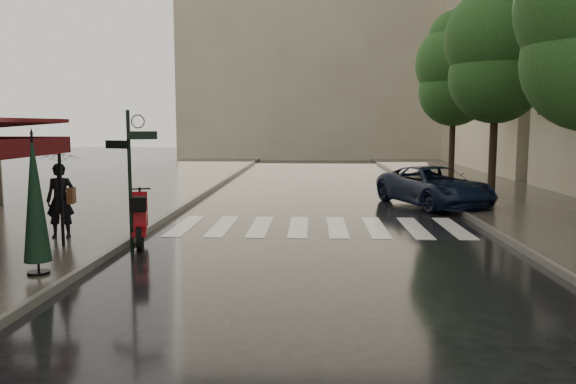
# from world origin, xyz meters

# --- Properties ---
(ground) EXTENTS (120.00, 120.00, 0.00)m
(ground) POSITION_xyz_m (0.00, 0.00, 0.00)
(ground) COLOR black
(ground) RESTS_ON ground
(sidewalk_near) EXTENTS (6.00, 60.00, 0.12)m
(sidewalk_near) POSITION_xyz_m (-4.50, 12.00, 0.06)
(sidewalk_near) COLOR #38332D
(sidewalk_near) RESTS_ON ground
(sidewalk_far) EXTENTS (5.50, 60.00, 0.12)m
(sidewalk_far) POSITION_xyz_m (10.25, 12.00, 0.06)
(sidewalk_far) COLOR #38332D
(sidewalk_far) RESTS_ON ground
(curb_near) EXTENTS (0.12, 60.00, 0.16)m
(curb_near) POSITION_xyz_m (-1.45, 12.00, 0.07)
(curb_near) COLOR #595651
(curb_near) RESTS_ON ground
(curb_far) EXTENTS (0.12, 60.00, 0.16)m
(curb_far) POSITION_xyz_m (7.45, 12.00, 0.07)
(curb_far) COLOR #595651
(curb_far) RESTS_ON ground
(crosswalk) EXTENTS (7.85, 3.20, 0.01)m
(crosswalk) POSITION_xyz_m (2.98, 6.00, 0.01)
(crosswalk) COLOR silver
(crosswalk) RESTS_ON ground
(signpost) EXTENTS (1.17, 0.29, 3.10)m
(signpost) POSITION_xyz_m (-1.19, 3.00, 1.83)
(signpost) COLOR black
(signpost) RESTS_ON ground
(haussmann_far) EXTENTS (8.00, 16.00, 18.50)m
(haussmann_far) POSITION_xyz_m (16.50, 26.00, 9.25)
(haussmann_far) COLOR gray
(haussmann_far) RESTS_ON ground
(backdrop_building) EXTENTS (22.00, 6.00, 20.00)m
(backdrop_building) POSITION_xyz_m (3.00, 38.00, 10.00)
(backdrop_building) COLOR gray
(backdrop_building) RESTS_ON ground
(tree_mid) EXTENTS (3.80, 3.80, 8.34)m
(tree_mid) POSITION_xyz_m (9.50, 12.00, 5.59)
(tree_mid) COLOR black
(tree_mid) RESTS_ON sidewalk_far
(tree_far) EXTENTS (3.80, 3.80, 8.16)m
(tree_far) POSITION_xyz_m (9.70, 19.00, 5.46)
(tree_far) COLOR black
(tree_far) RESTS_ON sidewalk_far
(pedestrian_with_umbrella) EXTENTS (1.21, 1.22, 2.51)m
(pedestrian_with_umbrella) POSITION_xyz_m (-3.11, 3.70, 1.79)
(pedestrian_with_umbrella) COLOR black
(pedestrian_with_umbrella) RESTS_ON sidewalk_near
(scooter) EXTENTS (0.81, 1.87, 1.25)m
(scooter) POSITION_xyz_m (-1.17, 3.51, 0.58)
(scooter) COLOR black
(scooter) RESTS_ON ground
(parked_car) EXTENTS (3.81, 5.36, 1.36)m
(parked_car) POSITION_xyz_m (7.00, 10.21, 0.68)
(parked_car) COLOR black
(parked_car) RESTS_ON ground
(parasol_back) EXTENTS (0.48, 0.48, 2.55)m
(parasol_back) POSITION_xyz_m (-2.07, 0.47, 1.49)
(parasol_back) COLOR black
(parasol_back) RESTS_ON sidewalk_near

